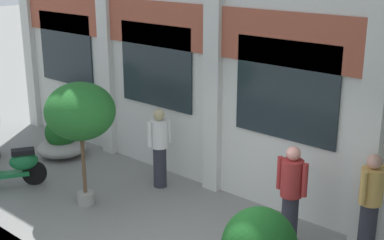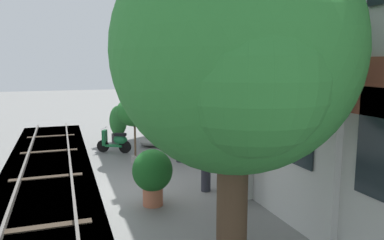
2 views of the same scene
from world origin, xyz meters
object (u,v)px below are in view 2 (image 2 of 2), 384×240
at_px(resident_by_doorway, 239,167).
at_px(potted_plant_stone_basin, 152,173).
at_px(scooter_near_curb, 115,142).
at_px(broadleaf_tree, 235,59).
at_px(resident_watching_tracks, 180,138).
at_px(potted_plant_fluted_column, 118,124).
at_px(potted_plant_wide_bowl, 153,137).
at_px(potted_plant_tall_urn, 134,112).
at_px(resident_near_plants, 206,159).

bearing_deg(resident_by_doorway, potted_plant_stone_basin, -96.15).
distance_m(potted_plant_stone_basin, scooter_near_curb, 5.78).
xyz_separation_m(broadleaf_tree, scooter_near_curb, (-9.48, -0.46, -3.07)).
height_order(scooter_near_curb, resident_watching_tracks, resident_watching_tracks).
distance_m(potted_plant_stone_basin, potted_plant_fluted_column, 7.67).
xyz_separation_m(potted_plant_wide_bowl, resident_by_doorway, (7.07, 0.50, 0.55)).
bearing_deg(potted_plant_stone_basin, resident_by_doorway, 74.97).
relative_size(potted_plant_wide_bowl, potted_plant_tall_urn, 0.48).
xyz_separation_m(broadleaf_tree, potted_plant_fluted_column, (-11.38, -0.07, -2.68)).
distance_m(potted_plant_fluted_column, resident_watching_tracks, 4.31).
relative_size(potted_plant_stone_basin, potted_plant_wide_bowl, 1.25).
xyz_separation_m(scooter_near_curb, resident_by_doorway, (6.32, 2.15, 0.47)).
distance_m(broadleaf_tree, resident_near_plants, 5.13).
xyz_separation_m(potted_plant_tall_urn, scooter_near_curb, (-1.67, -0.46, -1.33)).
height_order(resident_by_doorway, resident_watching_tracks, resident_by_doorway).
bearing_deg(resident_near_plants, resident_watching_tracks, -95.47).
height_order(potted_plant_wide_bowl, scooter_near_curb, scooter_near_curb).
relative_size(potted_plant_stone_basin, resident_watching_tracks, 0.87).
relative_size(broadleaf_tree, scooter_near_curb, 4.31).
distance_m(potted_plant_fluted_column, scooter_near_curb, 1.98).
bearing_deg(scooter_near_curb, resident_watching_tracks, 162.03).
bearing_deg(potted_plant_stone_basin, potted_plant_wide_bowl, 166.69).
relative_size(potted_plant_tall_urn, resident_watching_tracks, 1.44).
distance_m(potted_plant_wide_bowl, resident_watching_tracks, 2.93).
relative_size(potted_plant_stone_basin, potted_plant_fluted_column, 0.86).
height_order(scooter_near_curb, resident_near_plants, resident_near_plants).
bearing_deg(scooter_near_curb, resident_near_plants, 137.46).
height_order(broadleaf_tree, potted_plant_wide_bowl, broadleaf_tree).
xyz_separation_m(resident_by_doorway, resident_watching_tracks, (-4.19, -0.20, -0.05)).
xyz_separation_m(potted_plant_fluted_column, resident_watching_tracks, (4.02, 1.55, 0.02)).
xyz_separation_m(potted_plant_wide_bowl, scooter_near_curb, (0.75, -1.65, 0.08)).
bearing_deg(resident_watching_tracks, resident_near_plants, 8.75).
distance_m(potted_plant_wide_bowl, potted_plant_tall_urn, 3.05).
xyz_separation_m(broadleaf_tree, potted_plant_tall_urn, (-7.81, -0.00, -1.74)).
height_order(scooter_near_curb, resident_by_doorway, resident_by_doorway).
bearing_deg(resident_near_plants, potted_plant_wide_bowl, -90.44).
bearing_deg(scooter_near_curb, potted_plant_stone_basin, 120.52).
distance_m(potted_plant_tall_urn, resident_near_plants, 3.88).
xyz_separation_m(potted_plant_stone_basin, potted_plant_tall_urn, (-4.10, 0.35, 0.95)).
height_order(potted_plant_stone_basin, potted_plant_wide_bowl, potted_plant_stone_basin).
bearing_deg(scooter_near_curb, resident_by_doorway, 138.27).
xyz_separation_m(potted_plant_wide_bowl, resident_watching_tracks, (2.87, 0.30, 0.50)).
xyz_separation_m(scooter_near_curb, resident_near_plants, (5.25, 1.70, 0.46)).
distance_m(potted_plant_tall_urn, resident_watching_tracks, 1.81).
distance_m(potted_plant_fluted_column, resident_near_plants, 7.26).
relative_size(broadleaf_tree, potted_plant_wide_bowl, 4.79).
distance_m(potted_plant_stone_basin, potted_plant_tall_urn, 4.22).
height_order(potted_plant_wide_bowl, potted_plant_fluted_column, potted_plant_fluted_column).
xyz_separation_m(potted_plant_stone_basin, resident_by_doorway, (0.55, 2.04, 0.09)).
height_order(potted_plant_wide_bowl, resident_by_doorway, resident_by_doorway).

